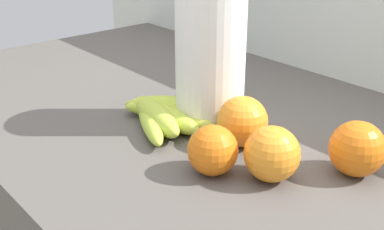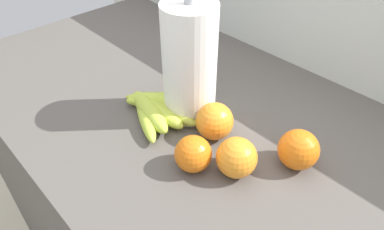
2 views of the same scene
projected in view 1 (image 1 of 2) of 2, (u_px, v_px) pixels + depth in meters
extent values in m
ellipsoid|color=#B4CD3F|center=(150.00, 121.00, 0.85)|extent=(0.18, 0.11, 0.03)
ellipsoid|color=#B3C73F|center=(156.00, 116.00, 0.85)|extent=(0.17, 0.08, 0.04)
ellipsoid|color=#B6C83F|center=(164.00, 116.00, 0.86)|extent=(0.18, 0.05, 0.04)
ellipsoid|color=#B4C03F|center=(171.00, 116.00, 0.86)|extent=(0.20, 0.08, 0.04)
ellipsoid|color=gold|center=(178.00, 114.00, 0.87)|extent=(0.21, 0.12, 0.04)
ellipsoid|color=#B6CC3F|center=(172.00, 108.00, 0.89)|extent=(0.16, 0.13, 0.04)
ellipsoid|color=#B5CF3F|center=(175.00, 107.00, 0.90)|extent=(0.15, 0.16, 0.04)
sphere|color=orange|center=(272.00, 154.00, 0.69)|extent=(0.08, 0.08, 0.08)
sphere|color=orange|center=(357.00, 149.00, 0.70)|extent=(0.08, 0.08, 0.08)
sphere|color=orange|center=(242.00, 121.00, 0.79)|extent=(0.08, 0.08, 0.08)
sphere|color=orange|center=(213.00, 150.00, 0.71)|extent=(0.07, 0.07, 0.07)
cylinder|color=white|center=(210.00, 50.00, 0.83)|extent=(0.12, 0.12, 0.26)
cylinder|color=gray|center=(211.00, 41.00, 0.83)|extent=(0.02, 0.02, 0.29)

